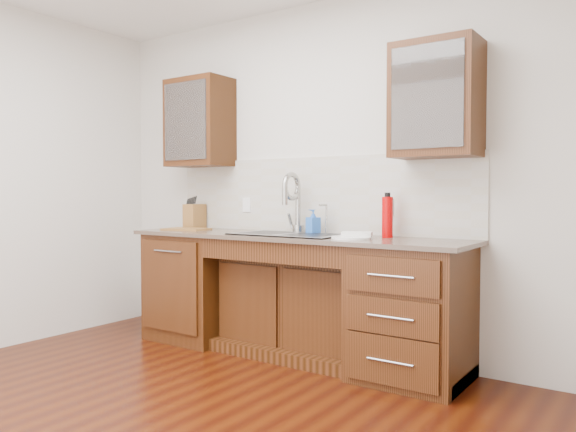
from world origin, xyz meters
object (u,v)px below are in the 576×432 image
Objects in this scene: water_bottle at (387,217)px; knife_block at (195,216)px; soap_bottle at (313,222)px; plate at (351,238)px; cutting_board at (186,229)px.

knife_block is at bearing 179.41° from water_bottle.
plate is at bearing -7.16° from soap_bottle.
water_bottle is 0.80× the size of cutting_board.
cutting_board is (-1.12, -0.21, -0.09)m from soap_bottle.
plate is 1.58m from cutting_board.
cutting_board is at bearing -173.12° from water_bottle.
water_bottle is 1.85m from knife_block.
cutting_board is at bearing 178.54° from plate.
water_bottle is at bearing 58.88° from plate.
water_bottle reaches higher than cutting_board.
knife_block is (-1.85, 0.02, -0.03)m from water_bottle.
water_bottle is at bearing -6.90° from knife_block.
knife_block is (-1.70, 0.27, 0.10)m from plate.
plate is at bearing -121.12° from water_bottle.
soap_bottle is 0.88× the size of knife_block.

